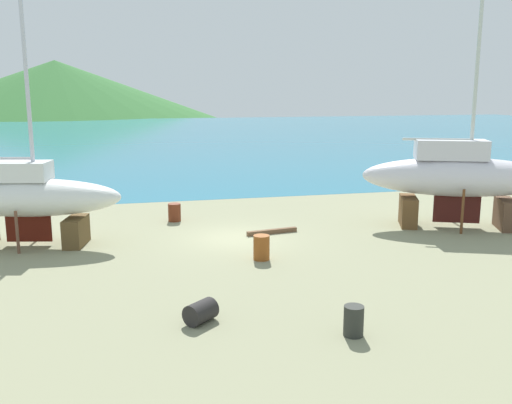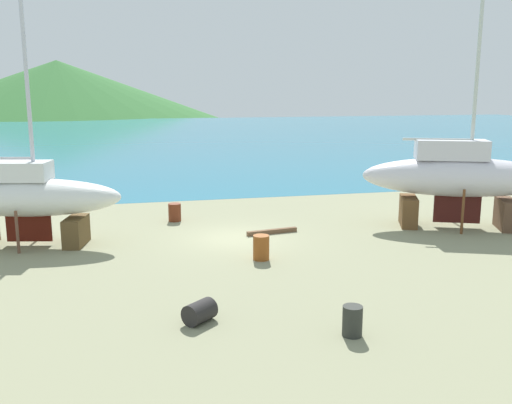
% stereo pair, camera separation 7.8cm
% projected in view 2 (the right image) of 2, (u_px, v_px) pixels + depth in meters
% --- Properties ---
extents(ground_plane, '(49.24, 49.24, 0.00)m').
position_uv_depth(ground_plane, '(254.00, 263.00, 20.95)').
color(ground_plane, gray).
extents(sea_water, '(172.68, 92.71, 0.01)m').
position_uv_depth(sea_water, '(158.00, 136.00, 76.97)').
color(sea_water, teal).
rests_on(sea_water, ground).
extents(headland_hill, '(149.30, 149.30, 26.86)m').
position_uv_depth(headland_hill, '(60.00, 114.00, 145.70)').
color(headland_hill, '#2F672E').
rests_on(headland_hill, ground).
extents(sailboat_small_center, '(7.95, 3.70, 13.83)m').
position_uv_depth(sailboat_small_center, '(26.00, 197.00, 22.89)').
color(sailboat_small_center, brown).
rests_on(sailboat_small_center, ground).
extents(sailboat_large_starboard, '(8.96, 5.39, 14.71)m').
position_uv_depth(sailboat_large_starboard, '(459.00, 177.00, 25.85)').
color(sailboat_large_starboard, brown).
rests_on(sailboat_large_starboard, ground).
extents(worker, '(0.50, 0.42, 1.73)m').
position_uv_depth(worker, '(23.00, 201.00, 27.88)').
color(worker, maroon).
rests_on(worker, ground).
extents(barrel_ochre, '(0.63, 0.63, 0.81)m').
position_uv_depth(barrel_ochre, '(352.00, 321.00, 14.69)').
color(barrel_ochre, '#2B2D28').
rests_on(barrel_ochre, ground).
extents(barrel_rust_near, '(0.83, 0.83, 0.94)m').
position_uv_depth(barrel_rust_near, '(261.00, 248.00, 21.24)').
color(barrel_rust_near, brown).
rests_on(barrel_rust_near, ground).
extents(barrel_tipped_center, '(1.05, 1.03, 0.61)m').
position_uv_depth(barrel_tipped_center, '(200.00, 312.00, 15.54)').
color(barrel_tipped_center, '#262323').
rests_on(barrel_tipped_center, ground).
extents(barrel_tar_black, '(0.84, 0.84, 0.87)m').
position_uv_depth(barrel_tar_black, '(175.00, 212.00, 27.44)').
color(barrel_tar_black, maroon).
rests_on(barrel_tar_black, ground).
extents(timber_short_cross, '(2.37, 0.58, 0.19)m').
position_uv_depth(timber_short_cross, '(272.00, 232.00, 25.10)').
color(timber_short_cross, brown).
rests_on(timber_short_cross, ground).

